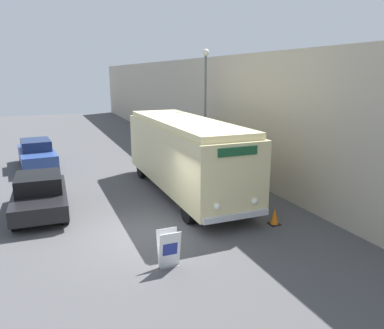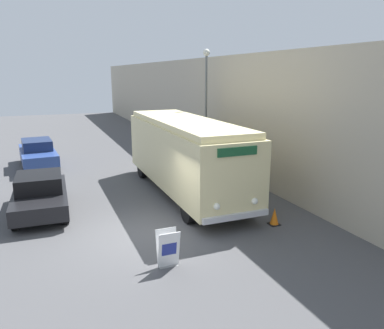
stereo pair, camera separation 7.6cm
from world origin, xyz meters
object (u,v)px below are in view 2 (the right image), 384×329
object	(u,v)px
streetlamp	(206,92)
parked_car_near	(40,194)
sign_board	(168,249)
vintage_bus	(185,153)
parked_car_mid	(38,153)
traffic_cone	(274,217)

from	to	relation	value
streetlamp	parked_car_near	bearing A→B (deg)	-154.35
sign_board	streetlamp	xyz separation A→B (m)	(5.46, 9.75, 3.63)
streetlamp	parked_car_near	size ratio (longest dim) A/B	1.50
vintage_bus	parked_car_mid	xyz separation A→B (m)	(-5.92, 7.49, -1.03)
vintage_bus	streetlamp	world-z (taller)	streetlamp
vintage_bus	traffic_cone	world-z (taller)	vintage_bus
streetlamp	vintage_bus	bearing A→B (deg)	-124.74
sign_board	streetlamp	size ratio (longest dim) A/B	0.16
parked_car_near	traffic_cone	size ratio (longest dim) A/B	7.07
vintage_bus	parked_car_near	size ratio (longest dim) A/B	2.19
parked_car_mid	traffic_cone	size ratio (longest dim) A/B	7.86
sign_board	traffic_cone	xyz separation A→B (m)	(4.32, 1.34, -0.21)
parked_car_near	traffic_cone	bearing A→B (deg)	-27.92
vintage_bus	sign_board	distance (m)	6.55
parked_car_near	traffic_cone	xyz separation A→B (m)	(7.46, -4.27, -0.44)
sign_board	parked_car_mid	bearing A→B (deg)	103.51
vintage_bus	traffic_cone	xyz separation A→B (m)	(1.59, -4.46, -1.52)
parked_car_near	parked_car_mid	xyz separation A→B (m)	(-0.05, 7.68, 0.05)
parked_car_near	parked_car_mid	distance (m)	7.68
vintage_bus	parked_car_near	distance (m)	5.97
traffic_cone	parked_car_mid	bearing A→B (deg)	122.14
sign_board	streetlamp	distance (m)	11.75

